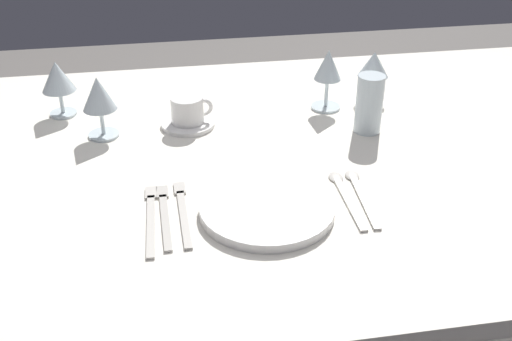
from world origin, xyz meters
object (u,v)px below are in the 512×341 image
at_px(wine_glass_left, 374,67).
at_px(drink_tumbler, 369,107).
at_px(spoon_dessert, 359,191).
at_px(spoon_soup, 344,192).
at_px(coffee_cup_left, 188,110).
at_px(fork_inner, 165,214).
at_px(wine_glass_right, 99,96).
at_px(wine_glass_far, 57,79).
at_px(fork_salad, 151,217).
at_px(dinner_plate, 267,208).
at_px(fork_outer, 183,210).
at_px(wine_glass_centre, 328,69).

relative_size(wine_glass_left, drink_tumbler, 0.94).
bearing_deg(spoon_dessert, wine_glass_left, 68.63).
xyz_separation_m(spoon_soup, coffee_cup_left, (-0.27, 0.34, 0.04)).
bearing_deg(fork_inner, spoon_dessert, 2.41).
xyz_separation_m(spoon_soup, drink_tumbler, (0.13, 0.25, 0.06)).
height_order(wine_glass_right, wine_glass_far, wine_glass_right).
height_order(wine_glass_far, drink_tumbler, same).
distance_m(coffee_cup_left, wine_glass_left, 0.47).
height_order(wine_glass_left, drink_tumbler, drink_tumbler).
bearing_deg(fork_salad, dinner_plate, -4.97).
bearing_deg(drink_tumbler, fork_salad, -151.35).
distance_m(wine_glass_right, wine_glass_far, 0.17).
bearing_deg(wine_glass_right, spoon_soup, -34.91).
relative_size(fork_salad, spoon_dessert, 1.08).
bearing_deg(coffee_cup_left, fork_salad, -104.70).
distance_m(spoon_dessert, wine_glass_right, 0.60).
bearing_deg(fork_salad, fork_outer, 10.27).
relative_size(wine_glass_left, wine_glass_far, 0.94).
relative_size(fork_inner, spoon_dessert, 1.01).
xyz_separation_m(coffee_cup_left, wine_glass_left, (0.47, 0.07, 0.05)).
bearing_deg(wine_glass_left, fork_inner, -141.11).
height_order(fork_inner, coffee_cup_left, coffee_cup_left).
height_order(dinner_plate, spoon_dessert, dinner_plate).
bearing_deg(fork_salad, spoon_dessert, 3.14).
height_order(fork_outer, fork_inner, same).
relative_size(dinner_plate, coffee_cup_left, 2.56).
bearing_deg(drink_tumbler, wine_glass_centre, 113.82).
distance_m(wine_glass_left, wine_glass_far, 0.76).
xyz_separation_m(fork_salad, coffee_cup_left, (0.10, 0.37, 0.04)).
xyz_separation_m(spoon_soup, wine_glass_far, (-0.57, 0.46, 0.09)).
height_order(dinner_plate, wine_glass_far, wine_glass_far).
relative_size(coffee_cup_left, wine_glass_centre, 0.65).
bearing_deg(wine_glass_far, coffee_cup_left, -20.70).
bearing_deg(drink_tumbler, fork_inner, -150.65).
distance_m(dinner_plate, wine_glass_right, 0.48).
xyz_separation_m(fork_outer, wine_glass_right, (-0.16, 0.33, 0.09)).
bearing_deg(fork_outer, wine_glass_left, 40.40).
bearing_deg(spoon_soup, wine_glass_far, 141.17).
xyz_separation_m(fork_salad, wine_glass_left, (0.56, 0.44, 0.09)).
bearing_deg(spoon_soup, spoon_dessert, 1.78).
xyz_separation_m(wine_glass_far, drink_tumbler, (0.70, -0.21, -0.03)).
bearing_deg(spoon_soup, drink_tumbler, 62.74).
height_order(spoon_soup, wine_glass_far, wine_glass_far).
relative_size(spoon_soup, wine_glass_left, 1.62).
relative_size(spoon_soup, wine_glass_far, 1.52).
distance_m(dinner_plate, coffee_cup_left, 0.40).
bearing_deg(dinner_plate, wine_glass_far, 129.56).
height_order(fork_salad, wine_glass_far, wine_glass_far).
relative_size(spoon_soup, drink_tumbler, 1.52).
relative_size(fork_outer, wine_glass_left, 1.70).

